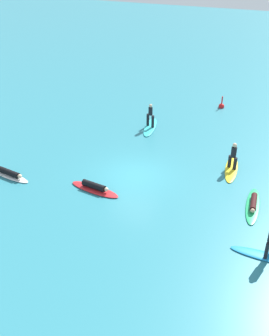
{
  "coord_description": "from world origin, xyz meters",
  "views": [
    {
      "loc": [
        7.46,
        -18.06,
        12.1
      ],
      "look_at": [
        0.0,
        0.0,
        0.5
      ],
      "focal_mm": 42.72,
      "sensor_mm": 36.0,
      "label": 1
    }
  ],
  "objects_px": {
    "surfer_on_white_board": "(10,174)",
    "surfer_on_teal_board": "(150,123)",
    "surfer_on_yellow_board": "(232,163)",
    "surfer_on_blue_board": "(269,249)",
    "marker_buoy": "(221,106)",
    "surfer_on_red_board": "(95,188)",
    "surfer_on_green_board": "(253,204)"
  },
  "relations": [
    {
      "from": "surfer_on_blue_board",
      "to": "surfer_on_yellow_board",
      "type": "bearing_deg",
      "value": -67.31
    },
    {
      "from": "surfer_on_yellow_board",
      "to": "surfer_on_green_board",
      "type": "xyz_separation_m",
      "value": [
        1.72,
        -3.32,
        -0.27
      ]
    },
    {
      "from": "surfer_on_red_board",
      "to": "surfer_on_green_board",
      "type": "bearing_deg",
      "value": 20.16
    },
    {
      "from": "marker_buoy",
      "to": "surfer_on_white_board",
      "type": "bearing_deg",
      "value": -121.02
    },
    {
      "from": "surfer_on_yellow_board",
      "to": "surfer_on_white_board",
      "type": "distance_m",
      "value": 12.88
    },
    {
      "from": "surfer_on_red_board",
      "to": "surfer_on_blue_board",
      "type": "distance_m",
      "value": 9.46
    },
    {
      "from": "surfer_on_red_board",
      "to": "surfer_on_white_board",
      "type": "bearing_deg",
      "value": -165.27
    },
    {
      "from": "surfer_on_red_board",
      "to": "surfer_on_blue_board",
      "type": "relative_size",
      "value": 0.96
    },
    {
      "from": "surfer_on_yellow_board",
      "to": "surfer_on_green_board",
      "type": "bearing_deg",
      "value": 21.35
    },
    {
      "from": "surfer_on_blue_board",
      "to": "surfer_on_white_board",
      "type": "relative_size",
      "value": 1.13
    },
    {
      "from": "surfer_on_red_board",
      "to": "surfer_on_white_board",
      "type": "relative_size",
      "value": 1.09
    },
    {
      "from": "surfer_on_green_board",
      "to": "surfer_on_teal_board",
      "type": "xyz_separation_m",
      "value": [
        -8.19,
        6.93,
        0.21
      ]
    },
    {
      "from": "surfer_on_blue_board",
      "to": "marker_buoy",
      "type": "xyz_separation_m",
      "value": [
        -5.4,
        16.17,
        -0.33
      ]
    },
    {
      "from": "surfer_on_blue_board",
      "to": "marker_buoy",
      "type": "bearing_deg",
      "value": -71.34
    },
    {
      "from": "surfer_on_white_board",
      "to": "surfer_on_yellow_board",
      "type": "bearing_deg",
      "value": 35.3
    },
    {
      "from": "surfer_on_green_board",
      "to": "surfer_on_yellow_board",
      "type": "bearing_deg",
      "value": -157.05
    },
    {
      "from": "surfer_on_blue_board",
      "to": "surfer_on_white_board",
      "type": "distance_m",
      "value": 14.46
    },
    {
      "from": "surfer_on_white_board",
      "to": "surfer_on_teal_board",
      "type": "bearing_deg",
      "value": 70.46
    },
    {
      "from": "surfer_on_green_board",
      "to": "surfer_on_teal_board",
      "type": "height_order",
      "value": "surfer_on_teal_board"
    },
    {
      "from": "surfer_on_green_board",
      "to": "marker_buoy",
      "type": "relative_size",
      "value": 3.18
    },
    {
      "from": "surfer_on_green_board",
      "to": "surfer_on_blue_board",
      "type": "xyz_separation_m",
      "value": [
        1.13,
        -3.55,
        0.34
      ]
    },
    {
      "from": "surfer_on_yellow_board",
      "to": "surfer_on_white_board",
      "type": "relative_size",
      "value": 1.18
    },
    {
      "from": "surfer_on_teal_board",
      "to": "surfer_on_white_board",
      "type": "bearing_deg",
      "value": 140.99
    },
    {
      "from": "surfer_on_teal_board",
      "to": "marker_buoy",
      "type": "height_order",
      "value": "surfer_on_teal_board"
    },
    {
      "from": "surfer_on_yellow_board",
      "to": "surfer_on_red_board",
      "type": "bearing_deg",
      "value": -57.76
    },
    {
      "from": "surfer_on_blue_board",
      "to": "surfer_on_teal_board",
      "type": "bearing_deg",
      "value": -48.15
    },
    {
      "from": "surfer_on_yellow_board",
      "to": "surfer_on_white_board",
      "type": "xyz_separation_m",
      "value": [
        -11.56,
        -5.68,
        -0.23
      ]
    },
    {
      "from": "surfer_on_red_board",
      "to": "surfer_on_white_board",
      "type": "height_order",
      "value": "surfer_on_red_board"
    },
    {
      "from": "surfer_on_blue_board",
      "to": "surfer_on_teal_board",
      "type": "xyz_separation_m",
      "value": [
        -9.32,
        10.48,
        -0.13
      ]
    },
    {
      "from": "surfer_on_teal_board",
      "to": "surfer_on_green_board",
      "type": "bearing_deg",
      "value": -140.55
    },
    {
      "from": "surfer_on_green_board",
      "to": "surfer_on_white_board",
      "type": "relative_size",
      "value": 1.19
    },
    {
      "from": "surfer_on_teal_board",
      "to": "surfer_on_red_board",
      "type": "bearing_deg",
      "value": 169.95
    }
  ]
}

